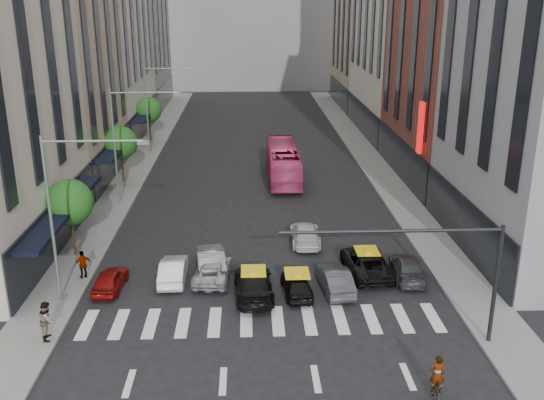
{
  "coord_description": "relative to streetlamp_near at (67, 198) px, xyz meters",
  "views": [
    {
      "loc": [
        -0.82,
        -25.68,
        15.63
      ],
      "look_at": [
        0.61,
        8.88,
        4.0
      ],
      "focal_mm": 40.0,
      "sensor_mm": 36.0,
      "label": 1
    }
  ],
  "objects": [
    {
      "name": "pedestrian_near",
      "position": [
        -0.36,
        -3.94,
        -4.79
      ],
      "size": [
        0.88,
        1.05,
        1.92
      ],
      "primitive_type": "imported",
      "rotation": [
        0.0,
        0.0,
        1.75
      ],
      "color": "gray",
      "rests_on": "sidewalk_left"
    },
    {
      "name": "building_right_b",
      "position": [
        27.04,
        23.0,
        7.1
      ],
      "size": [
        8.0,
        18.0,
        26.0
      ],
      "primitive_type": "cube",
      "color": "brown",
      "rests_on": "ground"
    },
    {
      "name": "car_silver",
      "position": [
        7.14,
        2.43,
        -5.28
      ],
      "size": [
        2.41,
        4.62,
        1.24
      ],
      "primitive_type": "imported",
      "rotation": [
        0.0,
        0.0,
        3.06
      ],
      "color": "#A7A6AC",
      "rests_on": "ground"
    },
    {
      "name": "car_grey_mid",
      "position": [
        13.99,
        0.76,
        -5.22
      ],
      "size": [
        1.88,
        4.3,
        1.38
      ],
      "primitive_type": "imported",
      "rotation": [
        0.0,
        0.0,
        3.24
      ],
      "color": "#383A3F",
      "rests_on": "ground"
    },
    {
      "name": "building_right_d",
      "position": [
        27.04,
        61.0,
        8.1
      ],
      "size": [
        8.0,
        18.0,
        28.0
      ],
      "primitive_type": "cube",
      "color": "tan",
      "rests_on": "ground"
    },
    {
      "name": "taxi_left",
      "position": [
        9.46,
        0.29,
        -5.17
      ],
      "size": [
        2.3,
        5.17,
        1.47
      ],
      "primitive_type": "imported",
      "rotation": [
        0.0,
        0.0,
        3.19
      ],
      "color": "black",
      "rests_on": "ground"
    },
    {
      "name": "ground",
      "position": [
        10.04,
        -4.0,
        -5.9
      ],
      "size": [
        160.0,
        160.0,
        0.0
      ],
      "primitive_type": "plane",
      "color": "black",
      "rests_on": "ground"
    },
    {
      "name": "building_left_d",
      "position": [
        -6.96,
        61.0,
        9.1
      ],
      "size": [
        8.0,
        18.0,
        30.0
      ],
      "primitive_type": "cube",
      "color": "gray",
      "rests_on": "ground"
    },
    {
      "name": "taxi_center",
      "position": [
        11.84,
        0.35,
        -5.28
      ],
      "size": [
        1.76,
        3.79,
        1.26
      ],
      "primitive_type": "imported",
      "rotation": [
        0.0,
        0.0,
        3.22
      ],
      "color": "black",
      "rests_on": "ground"
    },
    {
      "name": "tree_far",
      "position": [
        -1.76,
        38.0,
        -2.25
      ],
      "size": [
        2.88,
        2.88,
        4.95
      ],
      "color": "black",
      "rests_on": "sidewalk_left"
    },
    {
      "name": "taxi_right",
      "position": [
        16.16,
        2.84,
        -5.19
      ],
      "size": [
        2.67,
        5.3,
        1.44
      ],
      "primitive_type": "imported",
      "rotation": [
        0.0,
        0.0,
        3.2
      ],
      "color": "black",
      "rests_on": "ground"
    },
    {
      "name": "tree_mid",
      "position": [
        -1.76,
        22.0,
        -2.25
      ],
      "size": [
        2.88,
        2.88,
        4.95
      ],
      "color": "black",
      "rests_on": "sidewalk_left"
    },
    {
      "name": "car_row2_right",
      "position": [
        12.99,
        7.7,
        -5.24
      ],
      "size": [
        1.93,
        4.6,
        1.32
      ],
      "primitive_type": "imported",
      "rotation": [
        0.0,
        0.0,
        3.12
      ],
      "color": "silver",
      "rests_on": "ground"
    },
    {
      "name": "sidewalk_right",
      "position": [
        21.54,
        26.0,
        -5.83
      ],
      "size": [
        3.0,
        96.0,
        0.15
      ],
      "primitive_type": "cube",
      "color": "slate",
      "rests_on": "ground"
    },
    {
      "name": "rider",
      "position": [
        16.81,
        -8.94,
        -4.12
      ],
      "size": [
        0.68,
        0.5,
        1.7
      ],
      "primitive_type": "imported",
      "rotation": [
        0.0,
        0.0,
        2.97
      ],
      "color": "gray",
      "rests_on": "motorcycle"
    },
    {
      "name": "liberty_sign",
      "position": [
        22.64,
        16.0,
        0.1
      ],
      "size": [
        0.3,
        0.7,
        4.0
      ],
      "color": "red",
      "rests_on": "ground"
    },
    {
      "name": "motorcycle",
      "position": [
        16.81,
        -8.94,
        -5.44
      ],
      "size": [
        0.9,
        1.85,
        0.93
      ],
      "primitive_type": "imported",
      "rotation": [
        0.0,
        0.0,
        2.97
      ],
      "color": "black",
      "rests_on": "ground"
    },
    {
      "name": "pedestrian_far",
      "position": [
        -0.36,
        2.64,
        -4.92
      ],
      "size": [
        1.04,
        0.88,
        1.68
      ],
      "primitive_type": "imported",
      "rotation": [
        0.0,
        0.0,
        3.73
      ],
      "color": "gray",
      "rests_on": "sidewalk_left"
    },
    {
      "name": "car_white_front",
      "position": [
        4.84,
        2.36,
        -5.24
      ],
      "size": [
        1.46,
        4.07,
        1.34
      ],
      "primitive_type": "imported",
      "rotation": [
        0.0,
        0.0,
        3.15
      ],
      "color": "white",
      "rests_on": "ground"
    },
    {
      "name": "car_grey_curb",
      "position": [
        18.48,
        2.19,
        -5.28
      ],
      "size": [
        2.16,
        4.48,
        1.26
      ],
      "primitive_type": "imported",
      "rotation": [
        0.0,
        0.0,
        3.05
      ],
      "color": "#36383C",
      "rests_on": "ground"
    },
    {
      "name": "streetlamp_mid",
      "position": [
        0.0,
        16.0,
        0.0
      ],
      "size": [
        5.38,
        0.25,
        9.0
      ],
      "color": "gray",
      "rests_on": "sidewalk_left"
    },
    {
      "name": "streetlamp_near",
      "position": [
        0.0,
        0.0,
        0.0
      ],
      "size": [
        5.38,
        0.25,
        9.0
      ],
      "color": "gray",
      "rests_on": "sidewalk_left"
    },
    {
      "name": "building_left_b",
      "position": [
        -6.96,
        24.0,
        6.1
      ],
      "size": [
        8.0,
        16.0,
        24.0
      ],
      "primitive_type": "cube",
      "color": "tan",
      "rests_on": "ground"
    },
    {
      "name": "car_row2_left",
      "position": [
        6.93,
        3.55,
        -5.16
      ],
      "size": [
        2.14,
        4.7,
        1.49
      ],
      "primitive_type": "imported",
      "rotation": [
        0.0,
        0.0,
        3.27
      ],
      "color": "gray",
      "rests_on": "ground"
    },
    {
      "name": "bus",
      "position": [
        12.4,
        22.7,
        -4.35
      ],
      "size": [
        2.62,
        11.15,
        3.11
      ],
      "primitive_type": "imported",
      "rotation": [
        0.0,
        0.0,
        3.14
      ],
      "color": "#D63F77",
      "rests_on": "ground"
    },
    {
      "name": "traffic_signal",
      "position": [
        17.74,
        -5.0,
        -1.43
      ],
      "size": [
        10.1,
        0.2,
        6.0
      ],
      "color": "black",
      "rests_on": "ground"
    },
    {
      "name": "tree_near",
      "position": [
        -1.76,
        6.0,
        -2.25
      ],
      "size": [
        2.88,
        2.88,
        4.95
      ],
      "color": "black",
      "rests_on": "sidewalk_left"
    },
    {
      "name": "sidewalk_left",
      "position": [
        -1.46,
        26.0,
        -5.83
      ],
      "size": [
        3.0,
        96.0,
        0.15
      ],
      "primitive_type": "cube",
      "color": "slate",
      "rests_on": "ground"
    },
    {
      "name": "car_red",
      "position": [
        1.43,
        1.33,
        -5.29
      ],
      "size": [
        1.66,
        3.66,
        1.22
      ],
      "primitive_type": "imported",
      "rotation": [
        0.0,
        0.0,
        3.08
      ],
      "color": "maroon",
      "rests_on": "ground"
    },
    {
      "name": "streetlamp_far",
      "position": [
        0.0,
        32.0,
        0.0
      ],
      "size": [
        5.38,
        0.25,
        9.0
      ],
      "color": "gray",
      "rests_on": "sidewalk_left"
    }
  ]
}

